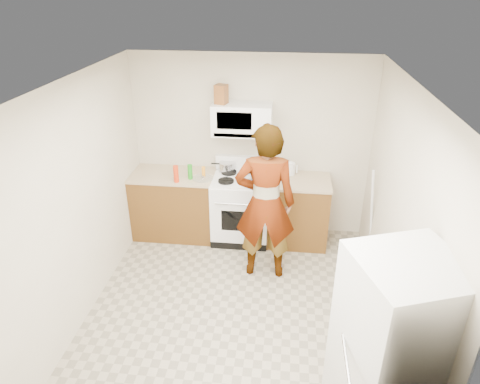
# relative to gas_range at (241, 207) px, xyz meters

# --- Properties ---
(floor) EXTENTS (3.60, 3.60, 0.00)m
(floor) POSITION_rel_gas_range_xyz_m (0.10, -1.48, -0.49)
(floor) COLOR gray
(floor) RESTS_ON ground
(back_wall) EXTENTS (3.20, 0.02, 2.50)m
(back_wall) POSITION_rel_gas_range_xyz_m (0.10, 0.31, 0.76)
(back_wall) COLOR beige
(back_wall) RESTS_ON floor
(right_wall) EXTENTS (0.02, 3.60, 2.50)m
(right_wall) POSITION_rel_gas_range_xyz_m (1.69, -1.48, 0.76)
(right_wall) COLOR beige
(right_wall) RESTS_ON floor
(cabinet_left) EXTENTS (1.12, 0.62, 0.90)m
(cabinet_left) POSITION_rel_gas_range_xyz_m (-0.94, 0.01, -0.04)
(cabinet_left) COLOR brown
(cabinet_left) RESTS_ON floor
(counter_left) EXTENTS (1.14, 0.64, 0.03)m
(counter_left) POSITION_rel_gas_range_xyz_m (-0.94, 0.01, 0.43)
(counter_left) COLOR tan
(counter_left) RESTS_ON cabinet_left
(cabinet_right) EXTENTS (0.80, 0.62, 0.90)m
(cabinet_right) POSITION_rel_gas_range_xyz_m (0.78, 0.01, -0.04)
(cabinet_right) COLOR brown
(cabinet_right) RESTS_ON floor
(counter_right) EXTENTS (0.82, 0.64, 0.03)m
(counter_right) POSITION_rel_gas_range_xyz_m (0.78, 0.01, 0.43)
(counter_right) COLOR tan
(counter_right) RESTS_ON cabinet_right
(gas_range) EXTENTS (0.76, 0.65, 1.13)m
(gas_range) POSITION_rel_gas_range_xyz_m (0.00, 0.00, 0.00)
(gas_range) COLOR white
(gas_range) RESTS_ON floor
(microwave) EXTENTS (0.76, 0.38, 0.40)m
(microwave) POSITION_rel_gas_range_xyz_m (0.00, 0.13, 1.21)
(microwave) COLOR white
(microwave) RESTS_ON back_wall
(person) EXTENTS (0.73, 0.49, 1.94)m
(person) POSITION_rel_gas_range_xyz_m (0.37, -0.77, 0.48)
(person) COLOR tan
(person) RESTS_ON floor
(fridge) EXTENTS (0.89, 0.89, 1.70)m
(fridge) POSITION_rel_gas_range_xyz_m (1.42, -2.81, 0.36)
(fridge) COLOR silver
(fridge) RESTS_ON floor
(kettle) EXTENTS (0.17, 0.17, 0.16)m
(kettle) POSITION_rel_gas_range_xyz_m (0.65, 0.18, 0.53)
(kettle) COLOR white
(kettle) RESTS_ON counter_right
(jug) EXTENTS (0.17, 0.17, 0.24)m
(jug) POSITION_rel_gas_range_xyz_m (-0.26, 0.10, 1.53)
(jug) COLOR brown
(jug) RESTS_ON microwave
(saucepan) EXTENTS (0.24, 0.24, 0.11)m
(saucepan) POSITION_rel_gas_range_xyz_m (-0.22, 0.18, 0.52)
(saucepan) COLOR #ADACB1
(saucepan) RESTS_ON gas_range
(tray) EXTENTS (0.28, 0.21, 0.05)m
(tray) POSITION_rel_gas_range_xyz_m (0.07, -0.06, 0.47)
(tray) COLOR white
(tray) RESTS_ON gas_range
(bottle_spray) EXTENTS (0.08, 0.08, 0.23)m
(bottle_spray) POSITION_rel_gas_range_xyz_m (-0.82, -0.23, 0.56)
(bottle_spray) COLOR red
(bottle_spray) RESTS_ON counter_left
(bottle_hot_sauce) EXTENTS (0.05, 0.05, 0.14)m
(bottle_hot_sauce) POSITION_rel_gas_range_xyz_m (-0.50, -0.03, 0.52)
(bottle_hot_sauce) COLOR orange
(bottle_hot_sauce) RESTS_ON counter_left
(bottle_green_cap) EXTENTS (0.08, 0.08, 0.20)m
(bottle_green_cap) POSITION_rel_gas_range_xyz_m (-0.66, -0.12, 0.55)
(bottle_green_cap) COLOR #1C8618
(bottle_green_cap) RESTS_ON counter_left
(pot_lid) EXTENTS (0.35, 0.35, 0.01)m
(pot_lid) POSITION_rel_gas_range_xyz_m (-0.50, -0.10, 0.46)
(pot_lid) COLOR white
(pot_lid) RESTS_ON counter_left
(broom) EXTENTS (0.20, 0.24, 1.33)m
(broom) POSITION_rel_gas_range_xyz_m (1.68, -0.40, 0.19)
(broom) COLOR silver
(broom) RESTS_ON floor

